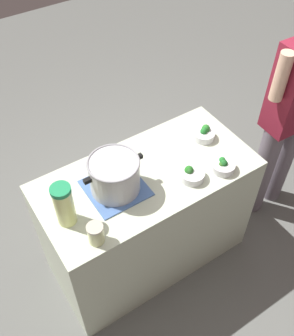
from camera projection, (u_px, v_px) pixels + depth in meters
ground_plane at (147, 252)px, 2.86m from camera, size 8.00×8.00×0.00m
counter_slab at (147, 218)px, 2.55m from camera, size 1.27×0.62×0.85m
dish_cloth at (116, 188)px, 2.16m from camera, size 0.31×0.31×0.01m
cooking_pot at (114, 175)px, 2.08m from camera, size 0.35×0.28×0.20m
lemonade_pitcher at (64, 205)px, 1.93m from camera, size 0.10×0.10×0.25m
mason_jar at (96, 234)px, 1.90m from camera, size 0.08×0.08×0.12m
broccoli_bowl_front at (192, 174)px, 2.19m from camera, size 0.14×0.14×0.08m
broccoli_bowl_center at (223, 166)px, 2.24m from camera, size 0.14×0.14×0.07m
broccoli_bowl_back at (204, 134)px, 2.41m from camera, size 0.13×0.13×0.08m
person_cook at (290, 115)px, 2.54m from camera, size 0.50×0.21×1.60m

